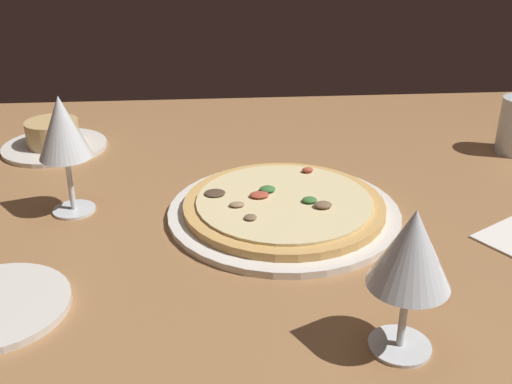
# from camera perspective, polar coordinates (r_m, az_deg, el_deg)

# --- Properties ---
(dining_table) EXTENTS (1.50, 1.10, 0.04)m
(dining_table) POSITION_cam_1_polar(r_m,az_deg,el_deg) (0.91, -2.53, -2.41)
(dining_table) COLOR #996B42
(dining_table) RESTS_ON ground
(pizza_main) EXTENTS (0.33, 0.33, 0.03)m
(pizza_main) POSITION_cam_1_polar(r_m,az_deg,el_deg) (0.87, 2.64, -1.54)
(pizza_main) COLOR silver
(pizza_main) RESTS_ON dining_table
(ramekin_on_saucer) EXTENTS (0.19, 0.19, 0.05)m
(ramekin_on_saucer) POSITION_cam_1_polar(r_m,az_deg,el_deg) (1.16, -18.57, 4.80)
(ramekin_on_saucer) COLOR silver
(ramekin_on_saucer) RESTS_ON dining_table
(wine_glass_far) EXTENTS (0.08, 0.08, 0.16)m
(wine_glass_far) POSITION_cam_1_polar(r_m,az_deg,el_deg) (0.59, 14.46, -5.57)
(wine_glass_far) COLOR silver
(wine_glass_far) RESTS_ON dining_table
(wine_glass_near) EXTENTS (0.07, 0.07, 0.17)m
(wine_glass_near) POSITION_cam_1_polar(r_m,az_deg,el_deg) (0.87, -17.83, 5.41)
(wine_glass_near) COLOR silver
(wine_glass_near) RESTS_ON dining_table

